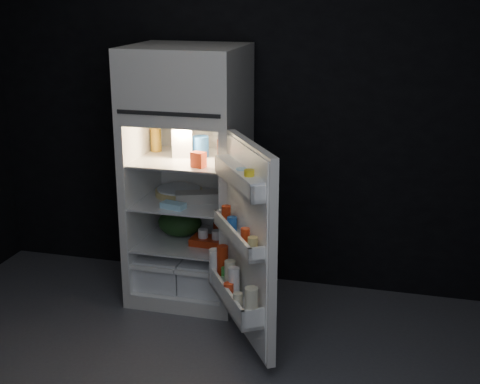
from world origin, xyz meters
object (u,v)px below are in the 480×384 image
(fridge_door, at_px, (245,247))
(refrigerator, at_px, (189,166))
(yogurt_tray, at_px, (211,242))
(egg_carton, at_px, (199,197))
(milk_jug, at_px, (182,139))

(fridge_door, bearing_deg, refrigerator, 130.05)
(yogurt_tray, bearing_deg, egg_carton, 167.42)
(fridge_door, relative_size, yogurt_tray, 4.31)
(refrigerator, xyz_separation_m, milk_jug, (-0.05, -0.00, 0.19))
(egg_carton, relative_size, yogurt_tray, 1.14)
(fridge_door, height_order, yogurt_tray, fridge_door)
(refrigerator, xyz_separation_m, yogurt_tray, (0.19, -0.10, -0.50))
(refrigerator, relative_size, yogurt_tray, 6.29)
(yogurt_tray, bearing_deg, refrigerator, 154.65)
(egg_carton, bearing_deg, fridge_door, -73.36)
(refrigerator, bearing_deg, egg_carton, -38.20)
(yogurt_tray, bearing_deg, fridge_door, -53.41)
(milk_jug, relative_size, yogurt_tray, 0.85)
(fridge_door, distance_m, egg_carton, 0.79)
(fridge_door, height_order, egg_carton, fridge_door)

